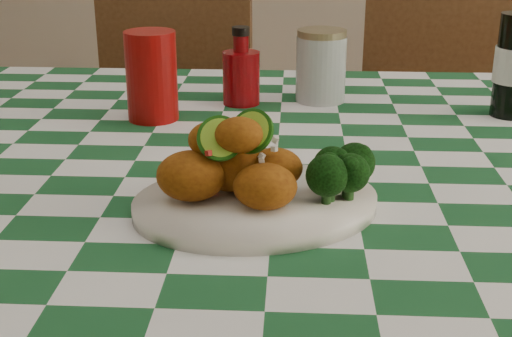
# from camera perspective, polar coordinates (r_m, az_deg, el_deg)

# --- Properties ---
(plate) EXTENTS (0.35, 0.31, 0.02)m
(plate) POSITION_cam_1_polar(r_m,az_deg,el_deg) (0.86, 0.00, -2.85)
(plate) COLOR white
(plate) RESTS_ON dining_table
(fried_chicken_pile) EXTENTS (0.16, 0.11, 0.10)m
(fried_chicken_pile) POSITION_cam_1_polar(r_m,az_deg,el_deg) (0.84, -1.30, 0.85)
(fried_chicken_pile) COLOR #924E0E
(fried_chicken_pile) RESTS_ON plate
(broccoli_side) EXTENTS (0.08, 0.08, 0.06)m
(broccoli_side) POSITION_cam_1_polar(r_m,az_deg,el_deg) (0.86, 6.36, -0.34)
(broccoli_side) COLOR black
(broccoli_side) RESTS_ON plate
(red_tumbler) EXTENTS (0.10, 0.10, 0.15)m
(red_tumbler) POSITION_cam_1_polar(r_m,az_deg,el_deg) (1.22, -8.35, 7.33)
(red_tumbler) COLOR #880807
(red_tumbler) RESTS_ON dining_table
(ketchup_bottle) EXTENTS (0.07, 0.07, 0.14)m
(ketchup_bottle) POSITION_cam_1_polar(r_m,az_deg,el_deg) (1.30, -1.20, 8.21)
(ketchup_bottle) COLOR #710509
(ketchup_bottle) RESTS_ON dining_table
(mason_jar) EXTENTS (0.10, 0.10, 0.13)m
(mason_jar) POSITION_cam_1_polar(r_m,az_deg,el_deg) (1.33, 5.22, 8.19)
(mason_jar) COLOR #B2BCBA
(mason_jar) RESTS_ON dining_table
(wooden_chair_left) EXTENTS (0.45, 0.47, 0.91)m
(wooden_chair_left) POSITION_cam_1_polar(r_m,az_deg,el_deg) (1.86, -7.58, -0.97)
(wooden_chair_left) COLOR #472814
(wooden_chair_left) RESTS_ON ground
(wooden_chair_right) EXTENTS (0.52, 0.54, 1.01)m
(wooden_chair_right) POSITION_cam_1_polar(r_m,az_deg,el_deg) (1.92, 14.74, 0.82)
(wooden_chair_right) COLOR #472814
(wooden_chair_right) RESTS_ON ground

